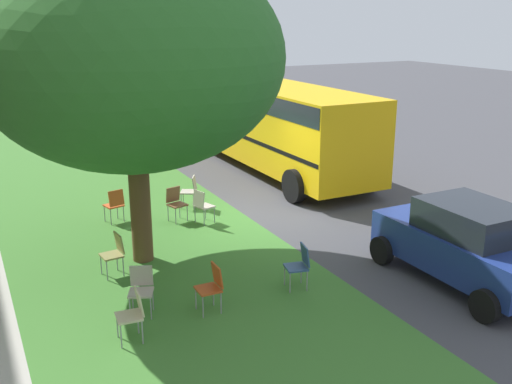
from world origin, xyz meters
TOP-DOWN VIEW (x-y plane):
  - ground at (0.00, 0.00)m, footprint 80.00×80.00m
  - grass_verge at (0.00, 3.20)m, footprint 48.00×6.00m
  - street_tree at (-1.48, 3.45)m, footprint 6.08×6.08m
  - chair_0 at (0.07, 1.44)m, footprint 0.52×0.53m
  - chair_1 at (-4.63, 4.54)m, footprint 0.45×0.46m
  - chair_2 at (-1.98, 4.18)m, footprint 0.46×0.46m
  - chair_3 at (-4.20, 1.15)m, footprint 0.50×0.50m
  - chair_4 at (1.45, 1.23)m, footprint 0.56×0.57m
  - chair_5 at (0.60, 1.96)m, footprint 0.51×0.51m
  - chair_6 at (1.15, 3.40)m, footprint 0.51×0.50m
  - chair_7 at (-4.29, 3.02)m, footprint 0.43×0.43m
  - chair_8 at (-3.81, 4.16)m, footprint 0.55×0.54m
  - parked_car at (-5.43, -1.88)m, footprint 3.70×1.92m
  - school_bus at (4.54, -2.78)m, footprint 10.40×2.80m

SIDE VIEW (x-z plane):
  - ground at x=0.00m, z-range 0.00..0.00m
  - grass_verge at x=0.00m, z-range 0.00..0.01m
  - chair_0 at x=0.07m, z-range 0.08..0.96m
  - chair_1 at x=-4.63m, z-range 0.08..0.96m
  - chair_2 at x=-1.98m, z-range 0.08..0.96m
  - chair_3 at x=-4.20m, z-range 0.08..0.96m
  - chair_4 at x=1.45m, z-range 0.08..0.96m
  - chair_5 at x=0.60m, z-range 0.08..0.96m
  - chair_6 at x=1.15m, z-range 0.08..0.96m
  - chair_7 at x=-4.29m, z-range 0.08..0.96m
  - chair_8 at x=-3.81m, z-range 0.08..0.96m
  - parked_car at x=-5.43m, z-range 0.01..1.66m
  - school_bus at x=4.54m, z-range 0.32..3.20m
  - street_tree at x=-1.48m, z-range 1.01..7.55m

